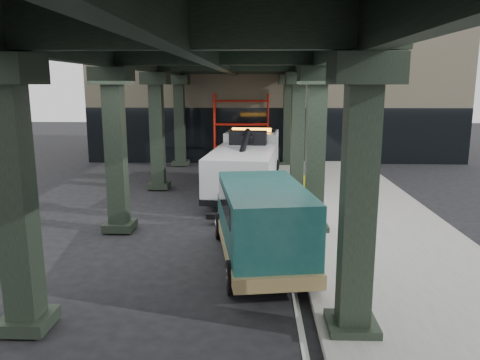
# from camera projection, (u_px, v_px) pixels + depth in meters

# --- Properties ---
(ground) EXTENTS (90.00, 90.00, 0.00)m
(ground) POSITION_uv_depth(u_px,v_px,m) (224.00, 255.00, 12.56)
(ground) COLOR black
(ground) RESTS_ON ground
(sidewalk) EXTENTS (5.00, 40.00, 0.15)m
(sidewalk) POSITION_uv_depth(u_px,v_px,m) (375.00, 231.00, 14.35)
(sidewalk) COLOR gray
(sidewalk) RESTS_ON ground
(lane_stripe) EXTENTS (0.12, 38.00, 0.01)m
(lane_stripe) POSITION_uv_depth(u_px,v_px,m) (283.00, 233.00, 14.46)
(lane_stripe) COLOR silver
(lane_stripe) RESTS_ON ground
(viaduct) EXTENTS (7.40, 32.00, 6.40)m
(viaduct) POSITION_uv_depth(u_px,v_px,m) (214.00, 50.00, 13.43)
(viaduct) COLOR black
(viaduct) RESTS_ON ground
(building) EXTENTS (22.00, 10.00, 8.00)m
(building) POSITION_uv_depth(u_px,v_px,m) (274.00, 92.00, 31.27)
(building) COLOR #C6B793
(building) RESTS_ON ground
(scaffolding) EXTENTS (3.08, 0.88, 4.00)m
(scaffolding) POSITION_uv_depth(u_px,v_px,m) (241.00, 128.00, 26.47)
(scaffolding) COLOR red
(scaffolding) RESTS_ON ground
(tow_truck) EXTENTS (3.05, 8.42, 2.71)m
(tow_truck) POSITION_uv_depth(u_px,v_px,m) (247.00, 162.00, 19.63)
(tow_truck) COLOR black
(tow_truck) RESTS_ON ground
(towed_van) EXTENTS (2.71, 5.40, 2.10)m
(towed_van) POSITION_uv_depth(u_px,v_px,m) (262.00, 221.00, 11.74)
(towed_van) COLOR #113E3C
(towed_van) RESTS_ON ground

